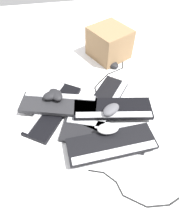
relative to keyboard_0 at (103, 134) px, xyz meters
name	(u,v)px	position (x,y,z in m)	size (l,w,h in m)	color
ground_plane	(96,112)	(-0.17, -0.01, -0.01)	(3.20, 3.20, 0.00)	white
keyboard_0	(103,134)	(0.00, 0.00, 0.00)	(0.30, 0.46, 0.03)	black
keyboard_1	(104,102)	(-0.23, 0.06, 0.00)	(0.44, 0.39, 0.03)	black
keyboard_2	(53,110)	(-0.22, -0.25, 0.00)	(0.45, 0.37, 0.03)	black
keyboard_3	(113,109)	(-0.14, 0.09, 0.03)	(0.22, 0.46, 0.03)	black
keyboard_4	(59,104)	(-0.23, -0.21, 0.03)	(0.27, 0.46, 0.03)	#232326
keyboard_5	(112,144)	(0.08, 0.02, 0.03)	(0.17, 0.45, 0.03)	black
mouse_0	(112,64)	(-0.57, 0.20, 0.01)	(0.11, 0.07, 0.04)	black
mouse_1	(108,129)	(0.01, 0.02, 0.07)	(0.11, 0.07, 0.04)	silver
mouse_2	(111,110)	(-0.11, 0.07, 0.07)	(0.11, 0.07, 0.04)	#4C4C51
mouse_3	(56,95)	(-0.28, -0.22, 0.07)	(0.11, 0.07, 0.04)	black
mouse_4	(34,101)	(-0.31, -0.36, 0.01)	(0.11, 0.07, 0.04)	#B7B7BC
mouse_5	(52,95)	(-0.28, -0.24, 0.07)	(0.11, 0.07, 0.04)	black
cable_0	(116,86)	(-0.36, 0.17, -0.01)	(0.60, 0.31, 0.01)	black
cable_1	(174,189)	(0.33, 0.25, -0.01)	(0.29, 0.71, 0.01)	black
cardboard_box	(109,43)	(-0.71, 0.20, 0.09)	(0.26, 0.25, 0.21)	olive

